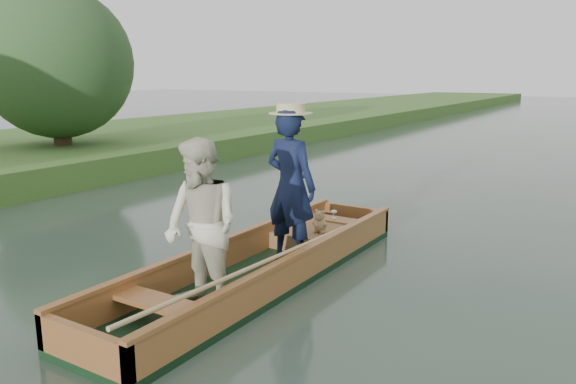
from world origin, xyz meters
The scene contains 3 objects.
ground centered at (0.00, 0.00, 0.00)m, with size 120.00×120.00×0.00m, color #283D30.
trees_far centered at (2.26, 6.39, 2.58)m, with size 22.22×11.94×4.48m.
punt centered at (0.05, -0.17, 0.66)m, with size 1.15×5.05×2.00m.
Camera 1 is at (3.57, -5.06, 2.36)m, focal length 35.00 mm.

